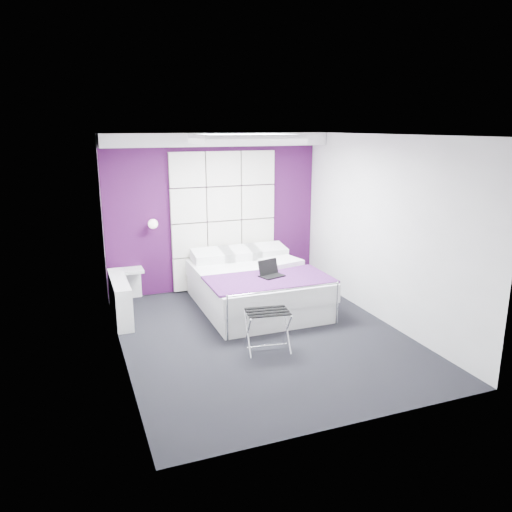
% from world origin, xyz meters
% --- Properties ---
extents(floor, '(4.40, 4.40, 0.00)m').
position_xyz_m(floor, '(0.00, 0.00, 0.00)').
color(floor, black).
rests_on(floor, ground).
extents(ceiling, '(4.40, 4.40, 0.00)m').
position_xyz_m(ceiling, '(0.00, 0.00, 2.60)').
color(ceiling, white).
rests_on(ceiling, wall_back).
extents(wall_back, '(3.60, 0.00, 3.60)m').
position_xyz_m(wall_back, '(0.00, 2.20, 1.30)').
color(wall_back, silver).
rests_on(wall_back, floor).
extents(wall_left, '(0.00, 4.40, 4.40)m').
position_xyz_m(wall_left, '(-1.80, 0.00, 1.30)').
color(wall_left, silver).
rests_on(wall_left, floor).
extents(wall_right, '(0.00, 4.40, 4.40)m').
position_xyz_m(wall_right, '(1.80, 0.00, 1.30)').
color(wall_right, silver).
rests_on(wall_right, floor).
extents(accent_wall, '(3.58, 0.02, 2.58)m').
position_xyz_m(accent_wall, '(0.00, 2.19, 1.30)').
color(accent_wall, '#3B0E3C').
rests_on(accent_wall, wall_back).
extents(soffit, '(3.58, 0.50, 0.20)m').
position_xyz_m(soffit, '(0.00, 1.95, 2.50)').
color(soffit, white).
rests_on(soffit, wall_back).
extents(headboard, '(1.80, 0.08, 2.30)m').
position_xyz_m(headboard, '(0.15, 2.14, 1.17)').
color(headboard, white).
rests_on(headboard, wall_back).
extents(skylight, '(1.36, 0.86, 0.12)m').
position_xyz_m(skylight, '(0.00, 0.60, 2.55)').
color(skylight, white).
rests_on(skylight, ceiling).
extents(wall_lamp, '(0.15, 0.15, 0.15)m').
position_xyz_m(wall_lamp, '(-1.05, 2.06, 1.22)').
color(wall_lamp, white).
rests_on(wall_lamp, wall_back).
extents(radiator, '(0.22, 1.20, 0.60)m').
position_xyz_m(radiator, '(-1.69, 1.30, 0.30)').
color(radiator, white).
rests_on(radiator, floor).
extents(bed, '(1.76, 2.13, 0.75)m').
position_xyz_m(bed, '(0.31, 1.08, 0.32)').
color(bed, white).
rests_on(bed, floor).
extents(nightstand, '(0.41, 0.32, 0.05)m').
position_xyz_m(nightstand, '(-1.45, 2.02, 0.50)').
color(nightstand, white).
rests_on(nightstand, wall_back).
extents(luggage_rack, '(0.52, 0.38, 0.51)m').
position_xyz_m(luggage_rack, '(-0.10, -0.43, 0.26)').
color(luggage_rack, silver).
rests_on(luggage_rack, floor).
extents(laptop, '(0.33, 0.24, 0.24)m').
position_xyz_m(laptop, '(0.38, 0.66, 0.66)').
color(laptop, black).
rests_on(laptop, bed).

